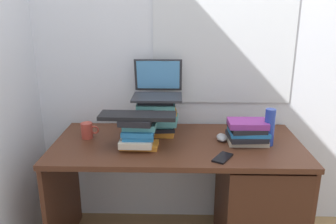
% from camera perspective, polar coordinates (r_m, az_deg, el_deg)
% --- Properties ---
extents(wall_back, '(6.00, 0.06, 2.60)m').
position_cam_1_polar(wall_back, '(2.24, 1.78, 12.40)').
color(wall_back, silver).
rests_on(wall_back, ground).
extents(wall_left, '(0.05, 6.00, 2.60)m').
position_cam_1_polar(wall_left, '(2.10, -26.00, 10.36)').
color(wall_left, silver).
rests_on(wall_left, ground).
extents(desk, '(1.45, 0.66, 0.73)m').
position_cam_1_polar(desk, '(2.17, 11.57, -13.39)').
color(desk, '#4C2819').
rests_on(desk, ground).
extents(book_stack_tall, '(0.26, 0.21, 0.23)m').
position_cam_1_polar(book_stack_tall, '(2.10, -1.84, -0.76)').
color(book_stack_tall, orange).
rests_on(book_stack_tall, desk).
extents(book_stack_keyboard_riser, '(0.22, 0.20, 0.18)m').
position_cam_1_polar(book_stack_keyboard_riser, '(1.91, -5.03, -3.42)').
color(book_stack_keyboard_riser, orange).
rests_on(book_stack_keyboard_riser, desk).
extents(book_stack_side, '(0.23, 0.21, 0.14)m').
position_cam_1_polar(book_stack_side, '(2.02, 13.11, -3.27)').
color(book_stack_side, beige).
rests_on(book_stack_side, desk).
extents(laptop, '(0.30, 0.27, 0.22)m').
position_cam_1_polar(laptop, '(2.11, -1.74, 4.09)').
color(laptop, '#2D2D33').
rests_on(laptop, book_stack_tall).
extents(keyboard, '(0.42, 0.15, 0.02)m').
position_cam_1_polar(keyboard, '(1.88, -5.10, -0.63)').
color(keyboard, black).
rests_on(keyboard, book_stack_keyboard_riser).
extents(computer_mouse, '(0.06, 0.10, 0.04)m').
position_cam_1_polar(computer_mouse, '(2.06, 8.98, -4.21)').
color(computer_mouse, '#A5A8AD').
rests_on(computer_mouse, desk).
extents(mug, '(0.11, 0.07, 0.10)m').
position_cam_1_polar(mug, '(2.11, -13.33, -3.02)').
color(mug, '#B23F33').
rests_on(mug, desk).
extents(water_bottle, '(0.06, 0.06, 0.22)m').
position_cam_1_polar(water_bottle, '(2.02, 16.60, -2.45)').
color(water_bottle, '#263FA5').
rests_on(water_bottle, desk).
extents(cell_phone, '(0.13, 0.15, 0.01)m').
position_cam_1_polar(cell_phone, '(1.82, 9.12, -7.55)').
color(cell_phone, black).
rests_on(cell_phone, desk).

